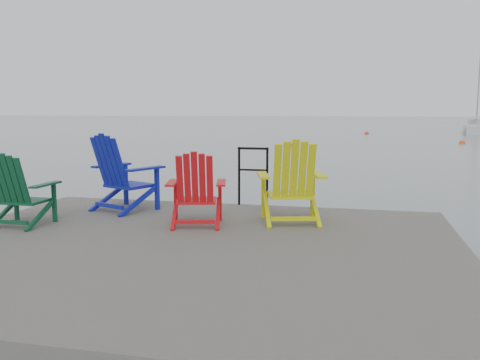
% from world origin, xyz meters
% --- Properties ---
extents(ground, '(400.00, 400.00, 0.00)m').
position_xyz_m(ground, '(0.00, 0.00, 0.00)').
color(ground, slate).
rests_on(ground, ground).
extents(dock, '(6.00, 5.00, 1.40)m').
position_xyz_m(dock, '(0.00, 0.00, 0.35)').
color(dock, '#282624').
rests_on(dock, ground).
extents(handrail, '(0.48, 0.04, 0.90)m').
position_xyz_m(handrail, '(0.25, 2.45, 1.04)').
color(handrail, black).
rests_on(handrail, dock).
extents(chair_green, '(0.73, 0.68, 0.91)m').
position_xyz_m(chair_green, '(-2.33, 0.39, 0.96)').
color(chair_green, '#0B3F23').
rests_on(chair_green, dock).
extents(chair_blue, '(1.07, 1.03, 1.10)m').
position_xyz_m(chair_blue, '(-1.52, 1.60, 1.06)').
color(chair_blue, '#0D168E').
rests_on(chair_blue, dock).
extents(chair_red, '(0.86, 0.81, 0.93)m').
position_xyz_m(chair_red, '(-0.17, 0.90, 0.97)').
color(chair_red, red).
rests_on(chair_red, dock).
extents(chair_yellow, '(0.99, 0.94, 1.07)m').
position_xyz_m(chair_yellow, '(0.99, 1.33, 1.04)').
color(chair_yellow, '#C3C60B').
rests_on(chair_yellow, dock).
extents(sailboat_near, '(3.61, 8.06, 10.86)m').
position_xyz_m(sailboat_near, '(12.20, 44.84, 0.36)').
color(sailboat_near, '#BCBBBF').
rests_on(sailboat_near, ground).
extents(buoy_b, '(0.33, 0.33, 0.33)m').
position_xyz_m(buoy_b, '(-1.91, 23.32, 0.00)').
color(buoy_b, '#CB3B0B').
rests_on(buoy_b, ground).
extents(buoy_c, '(0.38, 0.38, 0.38)m').
position_xyz_m(buoy_c, '(7.98, 28.02, 0.00)').
color(buoy_c, '#E7480D').
rests_on(buoy_c, ground).
extents(buoy_d, '(0.39, 0.39, 0.39)m').
position_xyz_m(buoy_d, '(2.50, 40.00, 0.00)').
color(buoy_d, red).
rests_on(buoy_d, ground).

